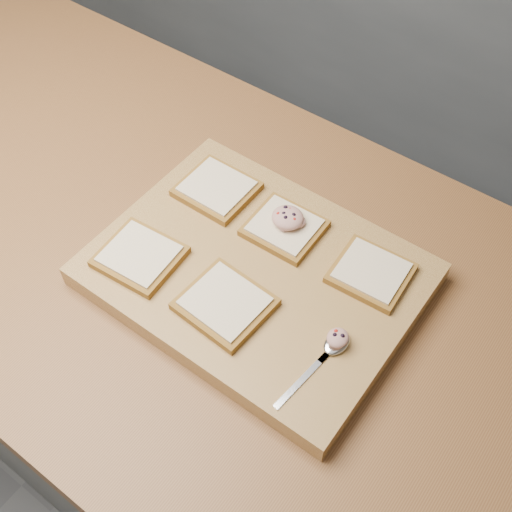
{
  "coord_description": "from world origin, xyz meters",
  "views": [
    {
      "loc": [
        0.5,
        -0.46,
        1.73
      ],
      "look_at": [
        0.15,
        0.01,
        0.97
      ],
      "focal_mm": 45.0,
      "sensor_mm": 36.0,
      "label": 1
    }
  ],
  "objects_px": {
    "cutting_board": "(256,274)",
    "spoon": "(332,348)",
    "bread_far_center": "(284,228)",
    "tuna_salad_dollop": "(288,217)"
  },
  "relations": [
    {
      "from": "cutting_board",
      "to": "spoon",
      "type": "relative_size",
      "value": 3.11
    },
    {
      "from": "cutting_board",
      "to": "bread_far_center",
      "type": "bearing_deg",
      "value": 94.19
    },
    {
      "from": "spoon",
      "to": "cutting_board",
      "type": "bearing_deg",
      "value": 162.51
    },
    {
      "from": "bread_far_center",
      "to": "tuna_salad_dollop",
      "type": "bearing_deg",
      "value": 75.67
    },
    {
      "from": "cutting_board",
      "to": "spoon",
      "type": "bearing_deg",
      "value": -17.49
    },
    {
      "from": "tuna_salad_dollop",
      "to": "spoon",
      "type": "bearing_deg",
      "value": -39.44
    },
    {
      "from": "cutting_board",
      "to": "spoon",
      "type": "height_order",
      "value": "spoon"
    },
    {
      "from": "spoon",
      "to": "bread_far_center",
      "type": "bearing_deg",
      "value": 141.89
    },
    {
      "from": "bread_far_center",
      "to": "tuna_salad_dollop",
      "type": "height_order",
      "value": "tuna_salad_dollop"
    },
    {
      "from": "tuna_salad_dollop",
      "to": "spoon",
      "type": "relative_size",
      "value": 0.33
    }
  ]
}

